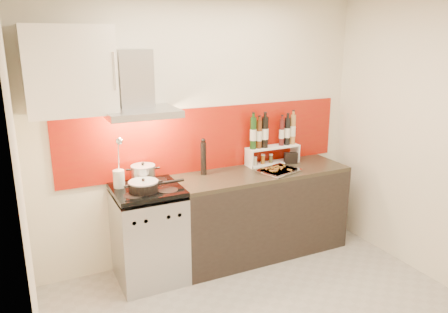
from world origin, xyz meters
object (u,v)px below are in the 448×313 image
counter (261,212)px  pepper_mill (203,157)px  saute_pan (144,186)px  baking_tray (279,170)px  stock_pot (143,174)px  range_stove (149,235)px

counter → pepper_mill: (-0.58, 0.15, 0.63)m
saute_pan → pepper_mill: bearing=19.5°
counter → saute_pan: (-1.24, -0.09, 0.51)m
pepper_mill → baking_tray: bearing=-19.1°
counter → stock_pot: stock_pot is taller
stock_pot → saute_pan: bearing=-103.7°
range_stove → saute_pan: bearing=-116.7°
saute_pan → baking_tray: 1.38m
counter → stock_pot: (-1.18, 0.15, 0.54)m
saute_pan → pepper_mill: (0.66, 0.23, 0.12)m
range_stove → pepper_mill: bearing=13.8°
baking_tray → pepper_mill: bearing=160.9°
pepper_mill → saute_pan: bearing=-160.5°
stock_pot → pepper_mill: bearing=0.1°
stock_pot → baking_tray: stock_pot is taller
range_stove → baking_tray: 1.42m
range_stove → stock_pot: (0.02, 0.15, 0.55)m
counter → range_stove: bearing=-179.8°
stock_pot → counter: bearing=-7.1°
stock_pot → saute_pan: stock_pot is taller
counter → baking_tray: 0.49m
pepper_mill → baking_tray: size_ratio=0.79×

